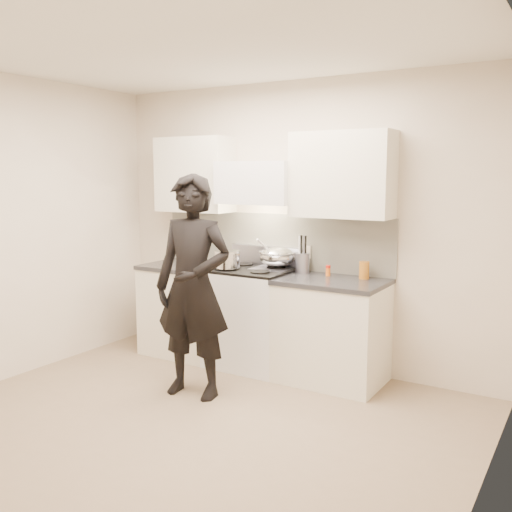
# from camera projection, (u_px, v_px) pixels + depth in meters

# --- Properties ---
(ground_plane) EXTENTS (4.00, 4.00, 0.00)m
(ground_plane) POSITION_uv_depth(u_px,v_px,m) (185.00, 427.00, 4.16)
(ground_plane) COLOR #846F57
(room_shell) EXTENTS (4.04, 3.54, 2.70)m
(room_shell) POSITION_uv_depth(u_px,v_px,m) (206.00, 205.00, 4.28)
(room_shell) COLOR beige
(room_shell) RESTS_ON ground
(stove) EXTENTS (0.76, 0.65, 0.96)m
(stove) POSITION_uv_depth(u_px,v_px,m) (252.00, 317.00, 5.46)
(stove) COLOR white
(stove) RESTS_ON ground
(counter_right) EXTENTS (0.92, 0.67, 0.92)m
(counter_right) POSITION_uv_depth(u_px,v_px,m) (332.00, 331.00, 5.03)
(counter_right) COLOR silver
(counter_right) RESTS_ON ground
(counter_left) EXTENTS (0.82, 0.67, 0.92)m
(counter_left) POSITION_uv_depth(u_px,v_px,m) (187.00, 309.00, 5.86)
(counter_left) COLOR silver
(counter_left) RESTS_ON ground
(wok) EXTENTS (0.36, 0.45, 0.29)m
(wok) POSITION_uv_depth(u_px,v_px,m) (278.00, 257.00, 5.39)
(wok) COLOR silver
(wok) RESTS_ON stove
(stock_pot) EXTENTS (0.33, 0.31, 0.16)m
(stock_pot) POSITION_uv_depth(u_px,v_px,m) (227.00, 259.00, 5.35)
(stock_pot) COLOR silver
(stock_pot) RESTS_ON stove
(utensil_crock) EXTENTS (0.13, 0.13, 0.35)m
(utensil_crock) POSITION_uv_depth(u_px,v_px,m) (302.00, 261.00, 5.29)
(utensil_crock) COLOR #9697AA
(utensil_crock) RESTS_ON counter_right
(spice_jar) EXTENTS (0.04, 0.04, 0.10)m
(spice_jar) POSITION_uv_depth(u_px,v_px,m) (328.00, 271.00, 5.14)
(spice_jar) COLOR orange
(spice_jar) RESTS_ON counter_right
(oil_glass) EXTENTS (0.09, 0.09, 0.15)m
(oil_glass) POSITION_uv_depth(u_px,v_px,m) (364.00, 270.00, 4.99)
(oil_glass) COLOR #AD6519
(oil_glass) RESTS_ON counter_right
(person) EXTENTS (0.72, 0.53, 1.84)m
(person) POSITION_uv_depth(u_px,v_px,m) (193.00, 287.00, 4.66)
(person) COLOR black
(person) RESTS_ON ground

